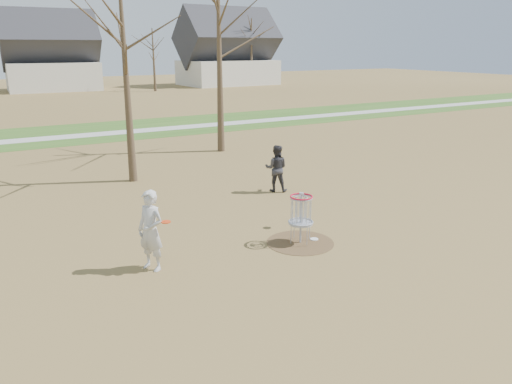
% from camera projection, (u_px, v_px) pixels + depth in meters
% --- Properties ---
extents(ground, '(160.00, 160.00, 0.00)m').
position_uv_depth(ground, '(300.00, 243.00, 13.29)').
color(ground, brown).
rests_on(ground, ground).
extents(green_band, '(160.00, 8.00, 0.01)m').
position_uv_depth(green_band, '(106.00, 131.00, 30.78)').
color(green_band, '#2D5119').
rests_on(green_band, ground).
extents(footpath, '(160.00, 1.50, 0.01)m').
position_uv_depth(footpath, '(110.00, 133.00, 29.94)').
color(footpath, '#9E9E99').
rests_on(footpath, green_band).
extents(dirt_circle, '(1.80, 1.80, 0.01)m').
position_uv_depth(dirt_circle, '(300.00, 242.00, 13.29)').
color(dirt_circle, '#47331E').
rests_on(dirt_circle, ground).
extents(player_standing, '(0.74, 0.83, 1.91)m').
position_uv_depth(player_standing, '(151.00, 231.00, 11.46)').
color(player_standing, '#BDBDBD').
rests_on(player_standing, ground).
extents(player_throwing, '(1.04, 0.99, 1.68)m').
position_uv_depth(player_throwing, '(276.00, 168.00, 17.81)').
color(player_throwing, '#2E2D32').
rests_on(player_throwing, ground).
extents(disc_grounded, '(0.22, 0.22, 0.02)m').
position_uv_depth(disc_grounded, '(314.00, 239.00, 13.48)').
color(disc_grounded, white).
rests_on(disc_grounded, dirt_circle).
extents(discs_in_play, '(4.42, 1.23, 0.40)m').
position_uv_depth(discs_in_play, '(241.00, 209.00, 12.83)').
color(discs_in_play, '#FF560D').
rests_on(discs_in_play, ground).
extents(disc_golf_basket, '(0.64, 0.64, 1.35)m').
position_uv_depth(disc_golf_basket, '(301.00, 210.00, 13.03)').
color(disc_golf_basket, '#9EA3AD').
rests_on(disc_golf_basket, ground).
extents(bare_trees, '(52.62, 44.98, 9.00)m').
position_uv_depth(bare_trees, '(79.00, 42.00, 42.44)').
color(bare_trees, '#382B1E').
rests_on(bare_trees, ground).
extents(houses_row, '(56.51, 10.01, 7.26)m').
position_uv_depth(houses_row, '(75.00, 60.00, 58.14)').
color(houses_row, silver).
rests_on(houses_row, ground).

